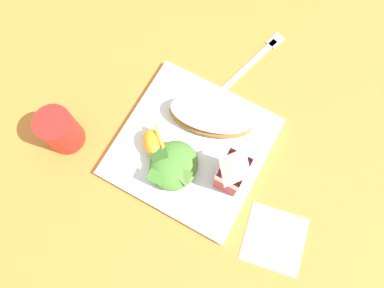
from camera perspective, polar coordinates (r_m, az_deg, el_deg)
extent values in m
plane|color=#C67A33|center=(0.73, 0.00, -0.62)|extent=(3.00, 3.00, 0.00)
cube|color=silver|center=(0.72, 0.00, -0.43)|extent=(0.28, 0.28, 0.02)
ellipsoid|color=#A87038|center=(0.72, 2.98, 4.22)|extent=(0.12, 0.18, 0.03)
ellipsoid|color=brown|center=(0.71, 3.02, 4.54)|extent=(0.11, 0.17, 0.01)
ellipsoid|color=beige|center=(0.70, 3.05, 4.76)|extent=(0.11, 0.18, 0.01)
ellipsoid|color=#4C8433|center=(0.68, -2.91, -3.42)|extent=(0.10, 0.09, 0.04)
cube|color=#3D7028|center=(0.67, -2.43, -1.84)|extent=(0.04, 0.04, 0.01)
cube|color=#5B8E3D|center=(0.66, -1.29, -5.12)|extent=(0.03, 0.04, 0.01)
cube|color=#5B8E3D|center=(0.66, -1.37, -4.90)|extent=(0.02, 0.03, 0.02)
cube|color=#3D7028|center=(0.66, -5.71, -5.25)|extent=(0.02, 0.03, 0.01)
cube|color=#336023|center=(0.67, -5.20, -1.70)|extent=(0.04, 0.04, 0.01)
cube|color=#B7332D|center=(0.65, 6.34, -4.63)|extent=(0.06, 0.04, 0.09)
cube|color=white|center=(0.62, 6.64, -4.00)|extent=(0.06, 0.04, 0.03)
pyramid|color=white|center=(0.60, 6.90, -3.46)|extent=(0.06, 0.04, 0.02)
ellipsoid|color=orange|center=(0.70, -6.24, 0.02)|extent=(0.07, 0.07, 0.04)
cube|color=gold|center=(0.70, -4.99, 0.49)|extent=(0.04, 0.05, 0.03)
cube|color=white|center=(0.71, 12.94, -14.42)|extent=(0.13, 0.13, 0.00)
cube|color=silver|center=(0.81, 9.14, 12.35)|extent=(0.17, 0.06, 0.01)
cube|color=silver|center=(0.85, 13.07, 15.71)|extent=(0.04, 0.03, 0.01)
cylinder|color=red|center=(0.73, -20.12, 2.02)|extent=(0.07, 0.07, 0.09)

